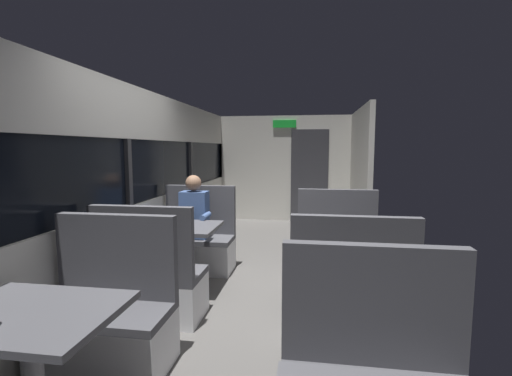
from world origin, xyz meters
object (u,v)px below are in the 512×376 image
Objects in this scene: bench_near_window_facing_entry at (107,322)px; dining_table_mid_window at (177,234)px; bench_mid_window_facing_end at (151,285)px; bench_rear_aisle_facing_end at (350,306)px; bench_rear_aisle_facing_entry at (337,255)px; dining_table_rear_aisle at (343,246)px; seated_passenger at (195,231)px; dining_table_near_window at (31,329)px; bench_mid_window_facing_entry at (197,245)px.

bench_near_window_facing_entry is 1.22× the size of dining_table_mid_window.
bench_mid_window_facing_end and bench_rear_aisle_facing_end have the same top height.
bench_rear_aisle_facing_end and bench_rear_aisle_facing_entry have the same top height.
seated_passenger reaches higher than dining_table_rear_aisle.
dining_table_rear_aisle is at bearing -90.00° from bench_rear_aisle_facing_entry.
dining_table_mid_window is at bearing 90.00° from bench_mid_window_facing_end.
bench_mid_window_facing_end is at bearing 173.62° from bench_rear_aisle_facing_end.
seated_passenger is (0.00, 2.76, -0.10)m from dining_table_near_window.
bench_rear_aisle_facing_entry is at bearing 15.59° from dining_table_mid_window.
dining_table_near_window is at bearing -90.00° from bench_mid_window_facing_entry.
seated_passenger is at bearing 175.92° from bench_rear_aisle_facing_entry.
bench_near_window_facing_entry is at bearing -90.00° from bench_mid_window_facing_end.
bench_mid_window_facing_entry is (0.00, 2.84, -0.31)m from dining_table_near_window.
bench_mid_window_facing_entry is (0.00, 2.14, 0.00)m from bench_near_window_facing_entry.
bench_near_window_facing_entry is 1.22× the size of dining_table_rear_aisle.
seated_passenger is at bearing 139.54° from bench_rear_aisle_facing_end.
bench_mid_window_facing_end is (0.00, -0.70, -0.31)m from dining_table_mid_window.
bench_mid_window_facing_entry reaches higher than dining_table_rear_aisle.
bench_near_window_facing_entry is 0.74m from bench_mid_window_facing_end.
dining_table_near_window is 1.00× the size of dining_table_mid_window.
bench_mid_window_facing_end is 1.22× the size of dining_table_rear_aisle.
dining_table_near_window is at bearing -90.00° from dining_table_mid_window.
bench_mid_window_facing_entry is 1.80m from bench_rear_aisle_facing_entry.
dining_table_near_window is at bearing -90.00° from seated_passenger.
dining_table_mid_window is 1.88m from bench_rear_aisle_facing_entry.
bench_rear_aisle_facing_end is 0.87× the size of seated_passenger.
bench_near_window_facing_entry and bench_mid_window_facing_entry have the same top height.
dining_table_mid_window and dining_table_rear_aisle have the same top height.
bench_mid_window_facing_entry and bench_rear_aisle_facing_entry have the same top height.
bench_mid_window_facing_entry is at bearing 138.23° from bench_rear_aisle_facing_end.
bench_mid_window_facing_entry is (0.00, 0.70, -0.31)m from dining_table_mid_window.
seated_passenger is (-1.79, 1.53, 0.21)m from bench_rear_aisle_facing_end.
bench_near_window_facing_entry is at bearing -145.35° from dining_table_rear_aisle.
bench_rear_aisle_facing_end reaches higher than dining_table_mid_window.
bench_mid_window_facing_end reaches higher than dining_table_rear_aisle.
dining_table_mid_window is 0.82× the size of bench_rear_aisle_facing_entry.
dining_table_near_window is 0.82× the size of bench_mid_window_facing_entry.
bench_near_window_facing_entry is 1.47m from dining_table_mid_window.
bench_rear_aisle_facing_entry reaches higher than dining_table_near_window.
dining_table_mid_window is at bearing 90.00° from bench_near_window_facing_entry.
dining_table_near_window is 0.77m from bench_near_window_facing_entry.
seated_passenger is at bearing 90.00° from bench_mid_window_facing_end.
bench_mid_window_facing_entry reaches higher than dining_table_mid_window.
seated_passenger is (-1.79, 0.83, -0.10)m from dining_table_rear_aisle.
bench_near_window_facing_entry is at bearing -163.27° from bench_rear_aisle_facing_end.
bench_rear_aisle_facing_end is (1.79, 1.24, -0.31)m from dining_table_near_window.
bench_rear_aisle_facing_end reaches higher than dining_table_near_window.
bench_mid_window_facing_end is 2.15m from bench_rear_aisle_facing_entry.
dining_table_mid_window is 1.80m from dining_table_rear_aisle.
dining_table_near_window is at bearing -90.00° from bench_near_window_facing_entry.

